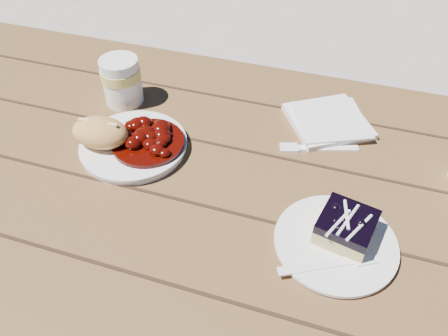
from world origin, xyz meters
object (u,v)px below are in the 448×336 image
(picnic_table, at_px, (303,250))
(blueberry_cake, at_px, (346,227))
(main_plate, at_px, (134,146))
(bread_roll, at_px, (100,133))
(dessert_plate, at_px, (335,243))
(second_cup, at_px, (122,81))

(picnic_table, xyz_separation_m, blueberry_cake, (0.06, -0.08, 0.19))
(main_plate, bearing_deg, blueberry_cake, -13.06)
(bread_roll, distance_m, dessert_plate, 0.47)
(bread_roll, bearing_deg, second_cup, 102.81)
(dessert_plate, relative_size, second_cup, 1.83)
(main_plate, relative_size, second_cup, 1.97)
(dessert_plate, bearing_deg, picnic_table, 117.08)
(bread_roll, bearing_deg, dessert_plate, -11.23)
(picnic_table, bearing_deg, dessert_plate, -62.92)
(picnic_table, xyz_separation_m, dessert_plate, (0.05, -0.09, 0.17))
(main_plate, xyz_separation_m, second_cup, (-0.09, 0.14, 0.04))
(picnic_table, height_order, bread_roll, bread_roll)
(dessert_plate, xyz_separation_m, blueberry_cake, (0.01, 0.01, 0.03))
(second_cup, bearing_deg, main_plate, -57.17)
(picnic_table, height_order, dessert_plate, dessert_plate)
(main_plate, distance_m, dessert_plate, 0.42)
(picnic_table, distance_m, bread_roll, 0.46)
(picnic_table, xyz_separation_m, main_plate, (-0.36, 0.02, 0.17))
(picnic_table, xyz_separation_m, bread_roll, (-0.41, -0.00, 0.21))
(second_cup, bearing_deg, picnic_table, -19.52)
(picnic_table, bearing_deg, second_cup, 160.48)
(main_plate, height_order, bread_roll, bread_roll)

